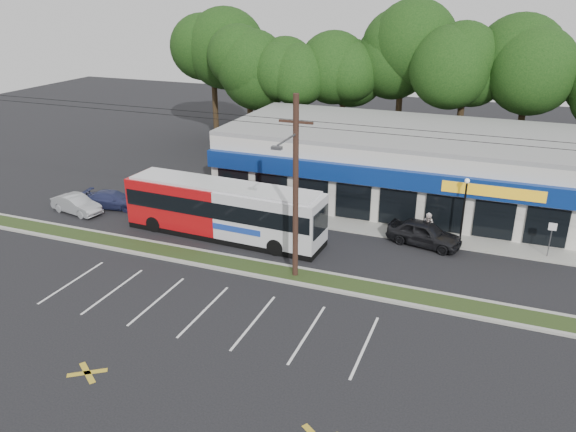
% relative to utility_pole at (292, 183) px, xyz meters
% --- Properties ---
extents(ground, '(120.00, 120.00, 0.00)m').
position_rel_utility_pole_xyz_m(ground, '(-2.83, -0.93, -5.41)').
color(ground, black).
rests_on(ground, ground).
extents(grass_strip, '(40.00, 1.60, 0.12)m').
position_rel_utility_pole_xyz_m(grass_strip, '(-2.83, 0.07, -5.35)').
color(grass_strip, '#263616').
rests_on(grass_strip, ground).
extents(curb_south, '(40.00, 0.25, 0.14)m').
position_rel_utility_pole_xyz_m(curb_south, '(-2.83, -0.78, -5.34)').
color(curb_south, '#9E9E93').
rests_on(curb_south, ground).
extents(curb_north, '(40.00, 0.25, 0.14)m').
position_rel_utility_pole_xyz_m(curb_north, '(-2.83, 0.92, -5.34)').
color(curb_north, '#9E9E93').
rests_on(curb_north, ground).
extents(sidewalk, '(32.00, 2.20, 0.10)m').
position_rel_utility_pole_xyz_m(sidewalk, '(2.17, 8.07, -5.36)').
color(sidewalk, '#9E9E93').
rests_on(sidewalk, ground).
extents(strip_mall, '(25.00, 12.55, 5.30)m').
position_rel_utility_pole_xyz_m(strip_mall, '(2.67, 14.99, -2.76)').
color(strip_mall, beige).
rests_on(strip_mall, ground).
extents(utility_pole, '(50.00, 2.77, 10.00)m').
position_rel_utility_pole_xyz_m(utility_pole, '(0.00, 0.00, 0.00)').
color(utility_pole, black).
rests_on(utility_pole, ground).
extents(lamp_post, '(0.30, 0.30, 4.25)m').
position_rel_utility_pole_xyz_m(lamp_post, '(8.17, 7.87, -2.74)').
color(lamp_post, black).
rests_on(lamp_post, ground).
extents(sign_post, '(0.45, 0.10, 2.23)m').
position_rel_utility_pole_xyz_m(sign_post, '(13.17, 7.65, -3.86)').
color(sign_post, '#59595E').
rests_on(sign_post, ground).
extents(tree_line, '(46.76, 6.76, 11.83)m').
position_rel_utility_pole_xyz_m(tree_line, '(1.17, 25.07, 3.00)').
color(tree_line, black).
rests_on(tree_line, ground).
extents(metrobus, '(13.19, 3.32, 3.51)m').
position_rel_utility_pole_xyz_m(metrobus, '(-5.99, 3.57, -3.55)').
color(metrobus, '#AE0D10').
rests_on(metrobus, ground).
extents(car_dark, '(4.83, 2.73, 1.55)m').
position_rel_utility_pole_xyz_m(car_dark, '(6.10, 6.84, -4.64)').
color(car_dark, black).
rests_on(car_dark, ground).
extents(car_silver, '(4.13, 2.06, 1.30)m').
position_rel_utility_pole_xyz_m(car_silver, '(-17.55, 3.33, -4.76)').
color(car_silver, '#A4A7AC').
rests_on(car_silver, ground).
extents(car_blue, '(4.47, 2.43, 1.23)m').
position_rel_utility_pole_xyz_m(car_blue, '(-15.83, 5.14, -4.80)').
color(car_blue, navy).
rests_on(car_blue, ground).
extents(pedestrian_a, '(0.70, 0.46, 1.89)m').
position_rel_utility_pole_xyz_m(pedestrian_a, '(6.17, 7.57, -4.47)').
color(pedestrian_a, silver).
rests_on(pedestrian_a, ground).
extents(pedestrian_b, '(1.04, 0.88, 1.89)m').
position_rel_utility_pole_xyz_m(pedestrian_b, '(6.17, 7.35, -4.47)').
color(pedestrian_b, beige).
rests_on(pedestrian_b, ground).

